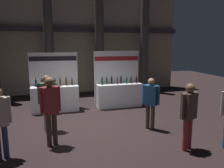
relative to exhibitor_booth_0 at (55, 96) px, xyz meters
name	(u,v)px	position (x,y,z in m)	size (l,w,h in m)	color
ground_plane	(93,126)	(1.10, -1.98, -0.59)	(24.00, 24.00, 0.00)	black
hall_colonnade	(73,37)	(1.10, 3.14, 2.37)	(11.69, 1.17, 6.01)	gray
exhibitor_booth_0	(55,96)	(0.00, 0.00, 0.00)	(1.85, 0.73, 2.25)	white
exhibitor_booth_1	(119,92)	(2.58, -0.04, -0.01)	(1.95, 0.66, 2.29)	white
visitor_1	(47,98)	(-0.25, -2.02, 0.42)	(0.54, 0.27, 1.69)	#ADA393
visitor_2	(151,99)	(2.75, -2.73, 0.35)	(0.43, 0.44, 1.59)	#47382D
visitor_3	(189,111)	(3.04, -4.20, 0.40)	(0.51, 0.34, 1.67)	maroon
visitor_5	(51,106)	(-0.16, -3.08, 0.47)	(0.51, 0.29, 1.79)	#47382D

